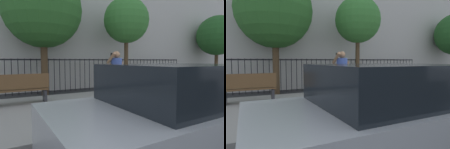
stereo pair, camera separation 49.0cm
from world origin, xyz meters
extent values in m
plane|color=#28282B|center=(0.00, 0.00, 0.00)|extent=(60.00, 60.00, 0.00)
cube|color=gray|center=(0.00, 2.20, 0.07)|extent=(28.00, 4.40, 0.15)
cube|color=black|center=(0.00, 5.90, 1.55)|extent=(12.00, 0.04, 0.06)
cylinder|color=black|center=(-4.21, 5.90, 0.80)|extent=(0.03, 0.03, 1.60)
cylinder|color=black|center=(-3.96, 5.90, 0.80)|extent=(0.03, 0.03, 1.60)
cylinder|color=black|center=(-3.70, 5.90, 0.80)|extent=(0.03, 0.03, 1.60)
cylinder|color=black|center=(-3.45, 5.90, 0.80)|extent=(0.03, 0.03, 1.60)
cylinder|color=black|center=(-3.19, 5.90, 0.80)|extent=(0.03, 0.03, 1.60)
cylinder|color=black|center=(-2.94, 5.90, 0.80)|extent=(0.03, 0.03, 1.60)
cylinder|color=black|center=(-2.68, 5.90, 0.80)|extent=(0.03, 0.03, 1.60)
cylinder|color=black|center=(-2.43, 5.90, 0.80)|extent=(0.03, 0.03, 1.60)
cylinder|color=black|center=(-2.17, 5.90, 0.80)|extent=(0.03, 0.03, 1.60)
cylinder|color=black|center=(-1.91, 5.90, 0.80)|extent=(0.03, 0.03, 1.60)
cylinder|color=black|center=(-1.66, 5.90, 0.80)|extent=(0.03, 0.03, 1.60)
cylinder|color=black|center=(-1.40, 5.90, 0.80)|extent=(0.03, 0.03, 1.60)
cylinder|color=black|center=(-1.15, 5.90, 0.80)|extent=(0.03, 0.03, 1.60)
cylinder|color=black|center=(-0.89, 5.90, 0.80)|extent=(0.03, 0.03, 1.60)
cylinder|color=black|center=(-0.64, 5.90, 0.80)|extent=(0.03, 0.03, 1.60)
cylinder|color=black|center=(-0.38, 5.90, 0.80)|extent=(0.03, 0.03, 1.60)
cylinder|color=black|center=(-0.13, 5.90, 0.80)|extent=(0.03, 0.03, 1.60)
cylinder|color=black|center=(0.13, 5.90, 0.80)|extent=(0.03, 0.03, 1.60)
cylinder|color=black|center=(0.38, 5.90, 0.80)|extent=(0.03, 0.03, 1.60)
cylinder|color=black|center=(0.64, 5.90, 0.80)|extent=(0.03, 0.03, 1.60)
cylinder|color=black|center=(0.89, 5.90, 0.80)|extent=(0.03, 0.03, 1.60)
cylinder|color=black|center=(1.15, 5.90, 0.80)|extent=(0.03, 0.03, 1.60)
cylinder|color=black|center=(1.40, 5.90, 0.80)|extent=(0.03, 0.03, 1.60)
cylinder|color=black|center=(1.66, 5.90, 0.80)|extent=(0.03, 0.03, 1.60)
cylinder|color=black|center=(1.91, 5.90, 0.80)|extent=(0.03, 0.03, 1.60)
cylinder|color=black|center=(2.17, 5.90, 0.80)|extent=(0.03, 0.03, 1.60)
cylinder|color=black|center=(2.43, 5.90, 0.80)|extent=(0.03, 0.03, 1.60)
cylinder|color=black|center=(2.68, 5.90, 0.80)|extent=(0.03, 0.03, 1.60)
cylinder|color=black|center=(2.94, 5.90, 0.80)|extent=(0.03, 0.03, 1.60)
cylinder|color=black|center=(3.19, 5.90, 0.80)|extent=(0.03, 0.03, 1.60)
cylinder|color=black|center=(3.45, 5.90, 0.80)|extent=(0.03, 0.03, 1.60)
cylinder|color=black|center=(3.70, 5.90, 0.80)|extent=(0.03, 0.03, 1.60)
cylinder|color=black|center=(3.96, 5.90, 0.80)|extent=(0.03, 0.03, 1.60)
cylinder|color=black|center=(4.21, 5.90, 0.80)|extent=(0.03, 0.03, 1.60)
cylinder|color=black|center=(4.47, 5.90, 0.80)|extent=(0.03, 0.03, 1.60)
cylinder|color=black|center=(4.72, 5.90, 0.80)|extent=(0.03, 0.03, 1.60)
cylinder|color=black|center=(4.98, 5.90, 0.80)|extent=(0.03, 0.03, 1.60)
cylinder|color=black|center=(5.23, 5.90, 0.80)|extent=(0.03, 0.03, 1.60)
cylinder|color=black|center=(5.49, 5.90, 0.80)|extent=(0.03, 0.03, 1.60)
cylinder|color=black|center=(5.74, 5.90, 0.80)|extent=(0.03, 0.03, 1.60)
cylinder|color=black|center=(6.00, 5.90, 0.80)|extent=(0.03, 0.03, 1.60)
cube|color=#ADAFB5|center=(-1.76, -1.32, 0.57)|extent=(4.25, 1.91, 0.70)
cube|color=black|center=(-1.96, -1.33, 1.17)|extent=(2.04, 1.65, 0.55)
cylinder|color=black|center=(-0.43, -0.47, 0.32)|extent=(0.65, 0.24, 0.64)
cylinder|color=black|center=(-3.13, -0.54, 0.32)|extent=(0.65, 0.24, 0.64)
cylinder|color=#936B4C|center=(-1.21, 1.90, 0.53)|extent=(0.15, 0.15, 0.75)
cylinder|color=#936B4C|center=(-1.01, 1.90, 0.53)|extent=(0.15, 0.15, 0.75)
cylinder|color=#33478C|center=(-1.11, 1.90, 1.24)|extent=(0.34, 0.34, 0.69)
sphere|color=#936B4C|center=(-1.11, 1.90, 1.69)|extent=(0.21, 0.21, 0.21)
cylinder|color=#936B4C|center=(-1.31, 1.90, 1.59)|extent=(0.09, 0.48, 0.37)
cylinder|color=#936B4C|center=(-0.91, 1.90, 1.22)|extent=(0.09, 0.09, 0.52)
cube|color=black|center=(-1.26, 1.96, 1.67)|extent=(0.07, 0.01, 0.15)
cube|color=brown|center=(-0.85, 1.90, 1.14)|extent=(0.28, 0.16, 0.34)
cube|color=brown|center=(-3.78, 3.23, 0.60)|extent=(1.60, 0.45, 0.05)
cube|color=brown|center=(-3.78, 3.03, 0.88)|extent=(1.60, 0.06, 0.44)
cube|color=#333338|center=(-3.08, 3.23, 0.35)|extent=(0.08, 0.41, 0.40)
cylinder|color=#4C3823|center=(9.19, 5.10, 1.27)|extent=(0.23, 0.23, 2.53)
sphere|color=#235623|center=(9.19, 5.10, 3.31)|extent=(2.83, 2.83, 2.83)
cylinder|color=#4C3823|center=(-2.69, 5.38, 1.40)|extent=(0.29, 0.29, 2.80)
sphere|color=#2D6628|center=(-2.69, 5.38, 3.70)|extent=(3.30, 3.30, 3.30)
cylinder|color=#4C3823|center=(1.18, 4.83, 1.45)|extent=(0.21, 0.21, 2.90)
sphere|color=#387A33|center=(1.18, 4.83, 3.52)|extent=(2.27, 2.27, 2.27)
camera|label=1|loc=(-4.17, -3.26, 1.50)|focal=30.51mm
camera|label=2|loc=(-3.74, -3.48, 1.50)|focal=30.51mm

